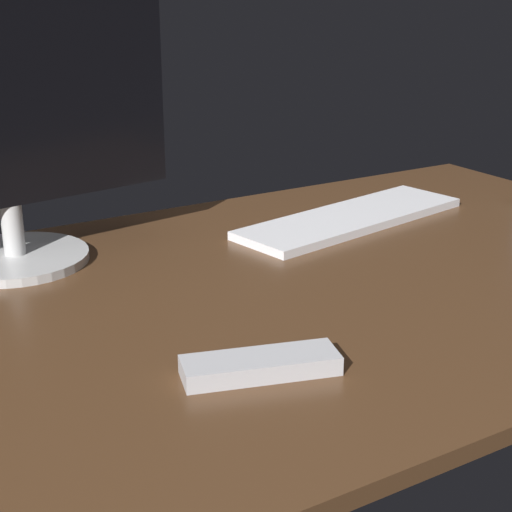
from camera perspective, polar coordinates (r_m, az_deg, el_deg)
desk at (r=111.88cm, az=2.61°, el=-2.33°), size 140.00×84.00×2.00cm
keyboard at (r=138.78cm, az=6.76°, el=2.69°), size 45.78×20.71×1.40cm
tv_remote at (r=86.45cm, az=0.31°, el=-7.74°), size 17.66×9.88×2.08cm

